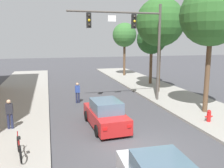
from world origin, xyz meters
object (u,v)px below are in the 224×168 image
object	(u,v)px
pedestrian_crossing_road	(78,92)
street_tree_nearest	(212,15)
street_tree_third	(152,39)
traffic_signal_mast	(135,34)
car_lead_red	(106,115)
street_tree_second	(160,22)
street_tree_farthest	(125,35)
pedestrian_sidewalk_left_walker	(10,113)
bicycle_leaning	(19,148)
fire_hydrant	(209,116)

from	to	relation	value
pedestrian_crossing_road	street_tree_nearest	world-z (taller)	street_tree_nearest
street_tree_nearest	street_tree_third	distance (m)	11.07
traffic_signal_mast	car_lead_red	bearing A→B (deg)	-126.47
street_tree_second	street_tree_third	size ratio (longest dim) A/B	1.31
car_lead_red	street_tree_farthest	size ratio (longest dim) A/B	0.61
pedestrian_sidewalk_left_walker	street_tree_farthest	distance (m)	22.03
bicycle_leaning	fire_hydrant	size ratio (longest dim) A/B	2.43
bicycle_leaning	fire_hydrant	world-z (taller)	bicycle_leaning
traffic_signal_mast	street_tree_second	world-z (taller)	street_tree_second
traffic_signal_mast	street_tree_farthest	xyz separation A→B (m)	(3.69, 13.78, 0.22)
traffic_signal_mast	pedestrian_crossing_road	size ratio (longest dim) A/B	4.57
fire_hydrant	street_tree_farthest	world-z (taller)	street_tree_farthest
traffic_signal_mast	street_tree_farthest	bearing A→B (deg)	75.01
traffic_signal_mast	street_tree_third	bearing A→B (deg)	56.78
pedestrian_crossing_road	street_tree_nearest	size ratio (longest dim) A/B	0.20
car_lead_red	street_tree_second	distance (m)	11.64
car_lead_red	pedestrian_sidewalk_left_walker	bearing A→B (deg)	172.66
street_tree_second	street_tree_third	bearing A→B (deg)	75.10
street_tree_nearest	street_tree_farthest	world-z (taller)	street_tree_nearest
street_tree_third	street_tree_farthest	distance (m)	6.86
traffic_signal_mast	bicycle_leaning	world-z (taller)	traffic_signal_mast
pedestrian_sidewalk_left_walker	street_tree_third	size ratio (longest dim) A/B	0.25
street_tree_nearest	fire_hydrant	bearing A→B (deg)	-120.14
street_tree_third	pedestrian_sidewalk_left_walker	bearing A→B (deg)	-140.33
pedestrian_sidewalk_left_walker	fire_hydrant	bearing A→B (deg)	-9.13
traffic_signal_mast	fire_hydrant	world-z (taller)	traffic_signal_mast
bicycle_leaning	street_tree_farthest	xyz separation A→B (m)	(11.46, 21.29, 5.06)
pedestrian_sidewalk_left_walker	car_lead_red	bearing A→B (deg)	-7.34
bicycle_leaning	street_tree_nearest	xyz separation A→B (m)	(11.48, 3.58, 5.96)
street_tree_farthest	pedestrian_crossing_road	bearing A→B (deg)	-122.33
fire_hydrant	street_tree_nearest	distance (m)	6.35
car_lead_red	bicycle_leaning	world-z (taller)	car_lead_red
street_tree_nearest	street_tree_third	xyz separation A→B (m)	(0.88, 10.93, -1.49)
car_lead_red	street_tree_nearest	size ratio (longest dim) A/B	0.52
pedestrian_crossing_road	street_tree_third	distance (m)	11.39
street_tree_nearest	bicycle_leaning	bearing A→B (deg)	-162.70
fire_hydrant	street_tree_nearest	bearing A→B (deg)	59.86
pedestrian_sidewalk_left_walker	street_tree_nearest	world-z (taller)	street_tree_nearest
bicycle_leaning	pedestrian_crossing_road	bearing A→B (deg)	68.13
street_tree_third	bicycle_leaning	bearing A→B (deg)	-130.43
traffic_signal_mast	pedestrian_sidewalk_left_walker	world-z (taller)	traffic_signal_mast
fire_hydrant	street_tree_third	world-z (taller)	street_tree_third
fire_hydrant	street_tree_farthest	distance (m)	20.20
street_tree_second	car_lead_red	bearing A→B (deg)	-132.83
pedestrian_sidewalk_left_walker	street_tree_farthest	world-z (taller)	street_tree_farthest
fire_hydrant	pedestrian_crossing_road	bearing A→B (deg)	135.18
pedestrian_crossing_road	street_tree_third	xyz separation A→B (m)	(8.88, 5.84, 4.10)
traffic_signal_mast	street_tree_third	xyz separation A→B (m)	(4.59, 7.00, -0.36)
car_lead_red	street_tree_third	distance (m)	14.73
pedestrian_sidewalk_left_walker	pedestrian_crossing_road	distance (m)	6.68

